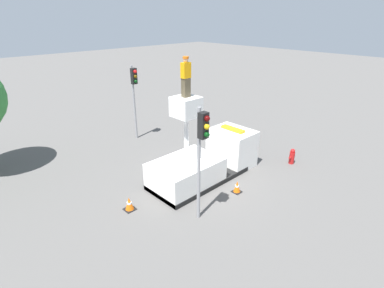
{
  "coord_description": "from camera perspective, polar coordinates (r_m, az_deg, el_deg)",
  "views": [
    {
      "loc": [
        -9.65,
        -9.56,
        7.94
      ],
      "look_at": [
        -1.54,
        -1.1,
        2.84
      ],
      "focal_mm": 28.0,
      "sensor_mm": 36.0,
      "label": 1
    }
  ],
  "objects": [
    {
      "name": "traffic_cone_rear",
      "position": [
        13.66,
        -11.85,
        -11.1
      ],
      "size": [
        0.47,
        0.47,
        0.62
      ],
      "color": "black",
      "rests_on": "ground"
    },
    {
      "name": "bucket_truck",
      "position": [
        15.61,
        2.62,
        -3.24
      ],
      "size": [
        6.17,
        2.41,
        4.56
      ],
      "color": "black",
      "rests_on": "ground"
    },
    {
      "name": "traffic_light_pole",
      "position": [
        11.28,
        1.87,
        0.0
      ],
      "size": [
        0.34,
        0.57,
        4.85
      ],
      "color": "gray",
      "rests_on": "ground"
    },
    {
      "name": "traffic_cone_curbside",
      "position": [
        14.73,
        8.57,
        -8.09
      ],
      "size": [
        0.42,
        0.42,
        0.6
      ],
      "color": "black",
      "rests_on": "ground"
    },
    {
      "name": "traffic_light_across",
      "position": [
        20.09,
        -10.95,
        10.39
      ],
      "size": [
        0.34,
        0.57,
        4.96
      ],
      "color": "gray",
      "rests_on": "ground"
    },
    {
      "name": "fire_hydrant",
      "position": [
        18.09,
        18.51,
        -2.25
      ],
      "size": [
        0.54,
        0.3,
        0.92
      ],
      "color": "red",
      "rests_on": "ground"
    },
    {
      "name": "worker",
      "position": [
        13.23,
        -1.18,
        12.63
      ],
      "size": [
        0.4,
        0.26,
        1.75
      ],
      "color": "brown",
      "rests_on": "bucket_truck"
    },
    {
      "name": "ground_plane",
      "position": [
        15.73,
        1.29,
        -6.79
      ],
      "size": [
        120.0,
        120.0,
        0.0
      ],
      "primitive_type": "plane",
      "color": "#565451"
    }
  ]
}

